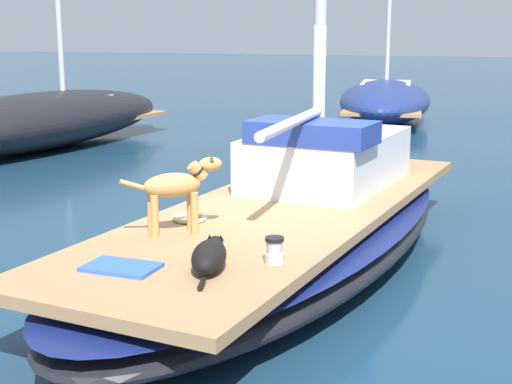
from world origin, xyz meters
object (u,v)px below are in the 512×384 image
moored_boat_far_astern (385,100)px  dog_black (210,255)px  deck_towel (121,267)px  dog_tan (177,187)px  deck_winch (274,251)px  sailboat_main (285,235)px  coiled_rope (190,218)px  moored_boat_port_side (39,120)px

moored_boat_far_astern → dog_black: bearing=-86.7°
moored_boat_far_astern → deck_towel: bearing=-89.2°
dog_tan → deck_winch: 1.25m
sailboat_main → dog_black: (0.02, -2.20, 0.43)m
coiled_rope → moored_boat_port_side: size_ratio=0.04×
coiled_rope → deck_towel: (0.07, -1.52, -0.01)m
coiled_rope → deck_towel: bearing=-87.3°
dog_black → moored_boat_far_astern: size_ratio=0.15×
dog_tan → deck_towel: dog_tan is taller
deck_towel → dog_black: bearing=18.4°
dog_black → deck_winch: (0.43, 0.30, -0.01)m
dog_tan → deck_towel: size_ratio=1.40×
deck_towel → moored_boat_far_astern: bearing=90.8°
coiled_rope → moored_boat_far_astern: moored_boat_far_astern is taller
moored_boat_port_side → sailboat_main: bearing=-40.4°
sailboat_main → moored_boat_far_astern: bearing=93.7°
deck_winch → coiled_rope: (-1.15, 1.00, -0.08)m
dog_black → moored_boat_far_astern: (-0.86, 15.07, -0.20)m
dog_tan → sailboat_main: bearing=65.1°
coiled_rope → moored_boat_port_side: bearing=132.5°
sailboat_main → moored_boat_port_side: moored_boat_port_side is taller
dog_tan → moored_boat_far_astern: moored_boat_far_astern is taller
dog_tan → deck_winch: (1.07, -0.56, -0.32)m
coiled_rope → deck_towel: 1.52m
moored_boat_port_side → dog_black: bearing=-49.3°
dog_black → deck_towel: bearing=-161.6°
sailboat_main → dog_black: dog_black is taller
dog_tan → deck_towel: 1.15m
sailboat_main → dog_black: size_ratio=7.98×
dog_black → deck_towel: size_ratio=1.68×
dog_black → moored_boat_port_side: moored_boat_port_side is taller
dog_black → coiled_rope: size_ratio=2.91×
coiled_rope → moored_boat_port_side: (-6.27, 6.84, -0.08)m
dog_black → deck_winch: dog_black is taller
deck_winch → sailboat_main: bearing=103.2°
deck_winch → deck_towel: deck_winch is taller
dog_black → dog_tan: (-0.64, 0.86, 0.32)m
coiled_rope → moored_boat_port_side: 9.28m
moored_boat_far_astern → moored_boat_port_side: size_ratio=0.79×
deck_winch → dog_tan: bearing=152.4°
deck_winch → moored_boat_port_side: (-7.42, 7.84, -0.16)m
sailboat_main → deck_towel: 2.52m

